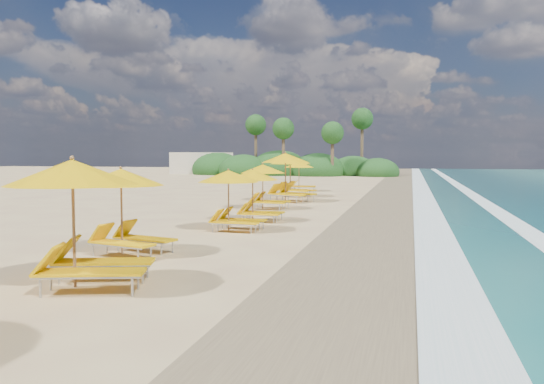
% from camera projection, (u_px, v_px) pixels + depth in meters
% --- Properties ---
extents(ground, '(160.00, 160.00, 0.00)m').
position_uv_depth(ground, '(272.00, 226.00, 19.17)').
color(ground, tan).
rests_on(ground, ground).
extents(wet_sand, '(4.00, 160.00, 0.01)m').
position_uv_depth(wet_sand, '(386.00, 229.00, 18.17)').
color(wet_sand, '#8D7D54').
rests_on(wet_sand, ground).
extents(surf_foam, '(4.00, 160.00, 0.01)m').
position_uv_depth(surf_foam, '(471.00, 232.00, 17.49)').
color(surf_foam, white).
rests_on(surf_foam, ground).
extents(station_2, '(3.17, 3.09, 2.51)m').
position_uv_depth(station_2, '(84.00, 214.00, 10.18)').
color(station_2, olive).
rests_on(station_2, ground).
extents(station_3, '(2.73, 2.62, 2.23)m').
position_uv_depth(station_3, '(127.00, 205.00, 13.63)').
color(station_3, olive).
rests_on(station_3, ground).
extents(station_4, '(2.30, 2.14, 2.07)m').
position_uv_depth(station_4, '(233.00, 196.00, 17.83)').
color(station_4, olive).
rests_on(station_4, ground).
extents(station_5, '(2.16, 1.99, 2.01)m').
position_uv_depth(station_5, '(257.00, 192.00, 20.38)').
color(station_5, olive).
rests_on(station_5, ground).
extents(station_6, '(2.44, 2.29, 2.13)m').
position_uv_depth(station_6, '(266.00, 183.00, 24.99)').
color(station_6, olive).
rests_on(station_6, ground).
extents(station_7, '(3.51, 3.48, 2.68)m').
position_uv_depth(station_7, '(289.00, 174.00, 28.90)').
color(station_7, olive).
rests_on(station_7, ground).
extents(station_8, '(3.21, 3.15, 2.51)m').
position_uv_depth(station_8, '(293.00, 173.00, 32.31)').
color(station_8, olive).
rests_on(station_8, ground).
extents(station_9, '(2.48, 2.36, 2.09)m').
position_uv_depth(station_9, '(301.00, 174.00, 37.25)').
color(station_9, olive).
rests_on(station_9, ground).
extents(treeline, '(25.80, 8.80, 9.74)m').
position_uv_depth(treeline, '(287.00, 167.00, 65.54)').
color(treeline, '#163D14').
rests_on(treeline, ground).
extents(beach_building, '(7.00, 5.00, 2.80)m').
position_uv_depth(beach_building, '(202.00, 163.00, 70.93)').
color(beach_building, beige).
rests_on(beach_building, ground).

